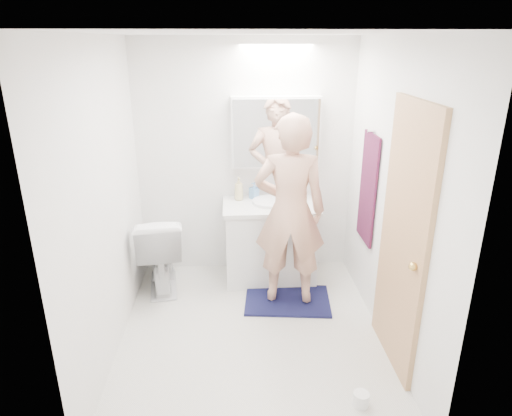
{
  "coord_description": "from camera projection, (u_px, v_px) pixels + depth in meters",
  "views": [
    {
      "loc": [
        -0.16,
        -3.24,
        2.36
      ],
      "look_at": [
        0.05,
        0.25,
        1.05
      ],
      "focal_mm": 31.61,
      "sensor_mm": 36.0,
      "label": 1
    }
  ],
  "objects": [
    {
      "name": "floor",
      "position": [
        252.0,
        333.0,
        3.86
      ],
      "size": [
        2.5,
        2.5,
        0.0
      ],
      "primitive_type": "plane",
      "color": "silver",
      "rests_on": "ground"
    },
    {
      "name": "ceiling",
      "position": [
        251.0,
        33.0,
        3.02
      ],
      "size": [
        2.5,
        2.5,
        0.0
      ],
      "primitive_type": "plane",
      "rotation": [
        3.14,
        0.0,
        0.0
      ],
      "color": "white",
      "rests_on": "floor"
    },
    {
      "name": "wall_back",
      "position": [
        245.0,
        160.0,
        4.61
      ],
      "size": [
        2.5,
        0.0,
        2.5
      ],
      "primitive_type": "plane",
      "rotation": [
        1.57,
        0.0,
        0.0
      ],
      "color": "white",
      "rests_on": "floor"
    },
    {
      "name": "wall_front",
      "position": [
        264.0,
        284.0,
        2.27
      ],
      "size": [
        2.5,
        0.0,
        2.5
      ],
      "primitive_type": "plane",
      "rotation": [
        -1.57,
        0.0,
        0.0
      ],
      "color": "white",
      "rests_on": "floor"
    },
    {
      "name": "wall_left",
      "position": [
        105.0,
        204.0,
        3.38
      ],
      "size": [
        0.0,
        2.5,
        2.5
      ],
      "primitive_type": "plane",
      "rotation": [
        1.57,
        0.0,
        1.57
      ],
      "color": "white",
      "rests_on": "floor"
    },
    {
      "name": "wall_right",
      "position": [
        392.0,
        198.0,
        3.5
      ],
      "size": [
        0.0,
        2.5,
        2.5
      ],
      "primitive_type": "plane",
      "rotation": [
        1.57,
        0.0,
        -1.57
      ],
      "color": "white",
      "rests_on": "floor"
    },
    {
      "name": "vanity_cabinet",
      "position": [
        270.0,
        243.0,
        4.64
      ],
      "size": [
        0.9,
        0.55,
        0.78
      ],
      "primitive_type": "cube",
      "color": "silver",
      "rests_on": "floor"
    },
    {
      "name": "countertop",
      "position": [
        271.0,
        206.0,
        4.5
      ],
      "size": [
        0.95,
        0.58,
        0.04
      ],
      "primitive_type": "cube",
      "color": "silver",
      "rests_on": "vanity_cabinet"
    },
    {
      "name": "sink_basin",
      "position": [
        270.0,
        202.0,
        4.51
      ],
      "size": [
        0.36,
        0.36,
        0.03
      ],
      "primitive_type": "cylinder",
      "color": "white",
      "rests_on": "countertop"
    },
    {
      "name": "faucet",
      "position": [
        269.0,
        190.0,
        4.67
      ],
      "size": [
        0.02,
        0.02,
        0.16
      ],
      "primitive_type": "cylinder",
      "color": "#B8B9BD",
      "rests_on": "countertop"
    },
    {
      "name": "medicine_cabinet",
      "position": [
        276.0,
        132.0,
        4.45
      ],
      "size": [
        0.88,
        0.14,
        0.7
      ],
      "primitive_type": "cube",
      "color": "white",
      "rests_on": "wall_back"
    },
    {
      "name": "mirror_panel",
      "position": [
        276.0,
        134.0,
        4.38
      ],
      "size": [
        0.84,
        0.01,
        0.66
      ],
      "primitive_type": "cube",
      "color": "silver",
      "rests_on": "medicine_cabinet"
    },
    {
      "name": "toilet",
      "position": [
        160.0,
        250.0,
        4.47
      ],
      "size": [
        0.54,
        0.83,
        0.79
      ],
      "primitive_type": "imported",
      "rotation": [
        0.0,
        0.0,
        3.28
      ],
      "color": "white",
      "rests_on": "floor"
    },
    {
      "name": "bath_rug",
      "position": [
        287.0,
        300.0,
        4.33
      ],
      "size": [
        0.85,
        0.63,
        0.02
      ],
      "primitive_type": "cube",
      "rotation": [
        0.0,
        0.0,
        -0.11
      ],
      "color": "#14173E",
      "rests_on": "floor"
    },
    {
      "name": "person",
      "position": [
        290.0,
        211.0,
        4.0
      ],
      "size": [
        0.68,
        0.48,
        1.75
      ],
      "primitive_type": "imported",
      "rotation": [
        0.0,
        0.0,
        3.04
      ],
      "color": "tan",
      "rests_on": "bath_rug"
    },
    {
      "name": "door",
      "position": [
        403.0,
        241.0,
        3.25
      ],
      "size": [
        0.04,
        0.8,
        2.0
      ],
      "primitive_type": "cube",
      "color": "tan",
      "rests_on": "wall_right"
    },
    {
      "name": "door_knob",
      "position": [
        413.0,
        267.0,
        2.98
      ],
      "size": [
        0.06,
        0.06,
        0.06
      ],
      "primitive_type": "sphere",
      "color": "gold",
      "rests_on": "door"
    },
    {
      "name": "towel",
      "position": [
        368.0,
        189.0,
        4.05
      ],
      "size": [
        0.02,
        0.42,
        1.0
      ],
      "primitive_type": "cube",
      "color": "#151238",
      "rests_on": "wall_right"
    },
    {
      "name": "towel_hook",
      "position": [
        372.0,
        131.0,
        3.87
      ],
      "size": [
        0.07,
        0.02,
        0.02
      ],
      "primitive_type": "cylinder",
      "rotation": [
        0.0,
        1.57,
        0.0
      ],
      "color": "silver",
      "rests_on": "wall_right"
    },
    {
      "name": "soap_bottle_a",
      "position": [
        239.0,
        189.0,
        4.57
      ],
      "size": [
        0.12,
        0.12,
        0.24
      ],
      "primitive_type": "imported",
      "rotation": [
        0.0,
        0.0,
        0.3
      ],
      "color": "#C8B981",
      "rests_on": "countertop"
    },
    {
      "name": "soap_bottle_b",
      "position": [
        254.0,
        191.0,
        4.62
      ],
      "size": [
        0.11,
        0.11,
        0.17
      ],
      "primitive_type": "imported",
      "rotation": [
        0.0,
        0.0,
        -0.86
      ],
      "color": "#5C8FC7",
      "rests_on": "countertop"
    },
    {
      "name": "toothbrush_cup",
      "position": [
        289.0,
        195.0,
        4.64
      ],
      "size": [
        0.11,
        0.11,
        0.08
      ],
      "primitive_type": "imported",
      "rotation": [
        0.0,
        0.0,
        -0.21
      ],
      "color": "#4150C3",
      "rests_on": "countertop"
    },
    {
      "name": "toilet_paper_roll",
      "position": [
        361.0,
        399.0,
        3.08
      ],
      "size": [
        0.11,
        0.11,
        0.1
      ],
      "primitive_type": "cylinder",
      "color": "white",
      "rests_on": "floor"
    }
  ]
}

